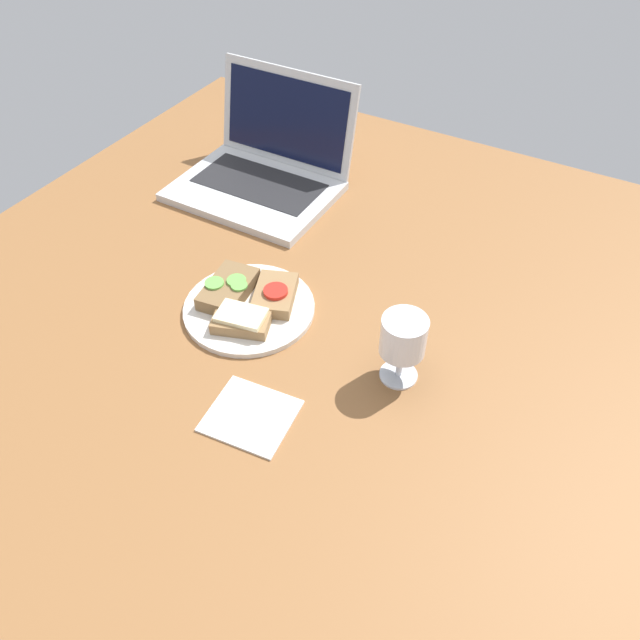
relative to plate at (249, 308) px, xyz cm
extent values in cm
cube|color=brown|center=(8.04, 6.51, -2.02)|extent=(140.00, 140.00, 3.00)
cylinder|color=silver|center=(0.00, 0.00, 0.00)|extent=(22.99, 22.99, 1.04)
cube|color=#937047|center=(3.05, 3.74, 1.66)|extent=(10.08, 11.98, 2.29)
cylinder|color=red|center=(3.65, 3.19, 3.14)|extent=(4.28, 4.28, 0.67)
cube|color=brown|center=(-4.77, 0.77, 1.81)|extent=(8.59, 12.61, 2.58)
cylinder|color=#6BB74C|center=(-2.55, 1.12, 3.31)|extent=(2.93, 2.93, 0.43)
cylinder|color=#6BB74C|center=(-3.73, 1.96, 3.32)|extent=(3.42, 3.42, 0.44)
cylinder|color=#6BB74C|center=(-6.71, -0.52, 3.31)|extent=(3.39, 3.39, 0.43)
cube|color=#937047|center=(1.72, -4.51, 1.55)|extent=(11.00, 9.04, 2.07)
cube|color=#F4EAB7|center=(1.72, -4.51, 2.98)|extent=(8.90, 6.72, 0.80)
cylinder|color=white|center=(29.03, -0.74, -0.32)|extent=(6.06, 6.06, 0.40)
cylinder|color=white|center=(29.03, -0.74, 2.63)|extent=(1.03, 1.03, 5.50)
cylinder|color=white|center=(29.03, -0.74, 8.55)|extent=(7.05, 7.05, 6.34)
cylinder|color=white|center=(29.03, -0.74, 7.56)|extent=(6.48, 6.48, 4.37)
cube|color=silver|center=(-19.71, 30.60, 0.35)|extent=(33.61, 24.55, 1.74)
cube|color=#232326|center=(-19.71, 32.81, 1.30)|extent=(27.56, 13.50, 0.16)
cube|color=silver|center=(-19.71, 45.09, 11.19)|extent=(32.94, 5.20, 20.13)
cube|color=black|center=(-19.71, 44.59, 11.19)|extent=(29.58, 3.86, 16.80)
cube|color=white|center=(13.20, -19.00, -0.32)|extent=(13.58, 12.57, 0.40)
camera|label=1|loc=(50.04, -62.70, 75.20)|focal=35.00mm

